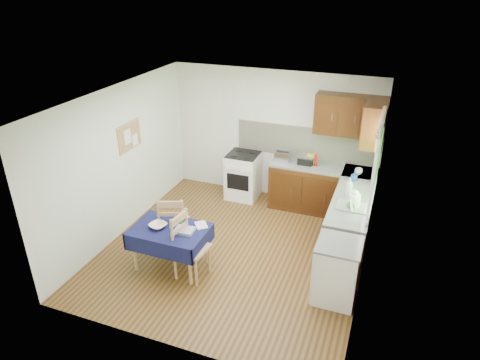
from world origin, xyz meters
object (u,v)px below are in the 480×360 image
at_px(chair_far, 173,222).
at_px(kettle, 354,200).
at_px(dining_table, 170,235).
at_px(sandwich_press, 306,160).
at_px(toaster, 282,157).
at_px(chair_near, 189,245).
at_px(dish_rack, 352,206).

relative_size(chair_far, kettle, 3.49).
distance_m(dining_table, chair_far, 0.40).
distance_m(chair_far, sandwich_press, 2.71).
bearing_deg(toaster, chair_far, -111.98).
bearing_deg(chair_near, sandwich_press, -15.89).
relative_size(chair_near, sandwich_press, 3.74).
relative_size(chair_near, kettle, 3.47).
bearing_deg(chair_near, dish_rack, -52.28).
bearing_deg(chair_far, dish_rack, 177.62).
height_order(dining_table, sandwich_press, sandwich_press).
xyz_separation_m(toaster, kettle, (1.46, -1.29, 0.03)).
relative_size(toaster, kettle, 0.96).
height_order(dining_table, kettle, kettle).
bearing_deg(kettle, dish_rack, -154.14).
xyz_separation_m(chair_near, toaster, (0.67, 2.55, 0.47)).
bearing_deg(kettle, chair_far, -162.88).
xyz_separation_m(dish_rack, kettle, (0.02, 0.01, 0.10)).
distance_m(dining_table, toaster, 2.70).
height_order(dining_table, dish_rack, dish_rack).
height_order(chair_far, kettle, kettle).
bearing_deg(sandwich_press, chair_near, -115.73).
height_order(toaster, sandwich_press, toaster).
bearing_deg(dish_rack, kettle, 43.92).
bearing_deg(sandwich_press, dining_table, -122.80).
bearing_deg(sandwich_press, toaster, -176.47).
xyz_separation_m(chair_near, sandwich_press, (1.10, 2.60, 0.45)).
relative_size(chair_near, toaster, 3.63).
xyz_separation_m(dining_table, chair_near, (0.35, -0.09, -0.03)).
bearing_deg(dining_table, sandwich_press, 52.97).
xyz_separation_m(chair_far, toaster, (1.17, 2.10, 0.46)).
xyz_separation_m(dining_table, sandwich_press, (1.45, 2.51, 0.41)).
relative_size(toaster, sandwich_press, 1.03).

